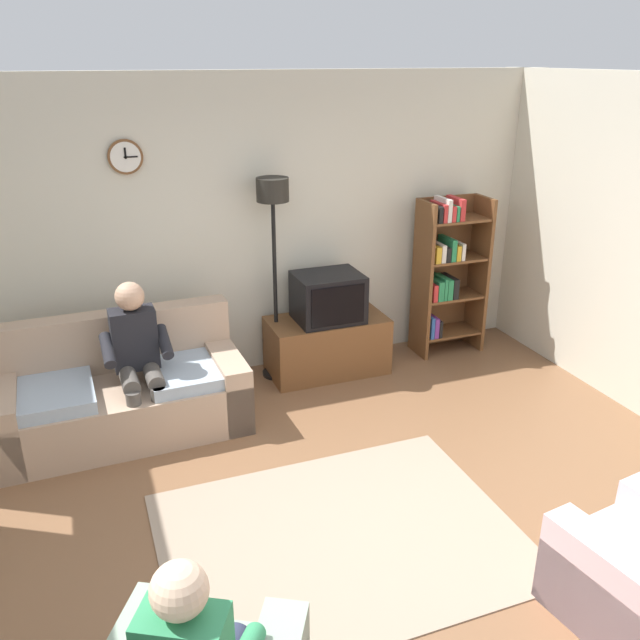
# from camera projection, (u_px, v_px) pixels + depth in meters

# --- Properties ---
(ground_plane) EXTENTS (12.00, 12.00, 0.00)m
(ground_plane) POSITION_uv_depth(u_px,v_px,m) (360.00, 536.00, 4.15)
(ground_plane) COLOR brown
(back_wall_assembly) EXTENTS (6.20, 0.17, 2.70)m
(back_wall_assembly) POSITION_uv_depth(u_px,v_px,m) (244.00, 229.00, 5.95)
(back_wall_assembly) COLOR beige
(back_wall_assembly) RESTS_ON ground_plane
(couch) EXTENTS (1.93, 0.94, 0.90)m
(couch) POSITION_uv_depth(u_px,v_px,m) (122.00, 395.00, 5.21)
(couch) COLOR tan
(couch) RESTS_ON ground_plane
(tv_stand) EXTENTS (1.10, 0.56, 0.54)m
(tv_stand) POSITION_uv_depth(u_px,v_px,m) (327.00, 345.00, 6.22)
(tv_stand) COLOR brown
(tv_stand) RESTS_ON ground_plane
(tv) EXTENTS (0.60, 0.49, 0.44)m
(tv) POSITION_uv_depth(u_px,v_px,m) (328.00, 297.00, 6.01)
(tv) COLOR black
(tv) RESTS_ON tv_stand
(bookshelf) EXTENTS (0.68, 0.36, 1.58)m
(bookshelf) POSITION_uv_depth(u_px,v_px,m) (446.00, 271.00, 6.48)
(bookshelf) COLOR brown
(bookshelf) RESTS_ON ground_plane
(floor_lamp) EXTENTS (0.28, 0.28, 1.85)m
(floor_lamp) POSITION_uv_depth(u_px,v_px,m) (273.00, 224.00, 5.71)
(floor_lamp) COLOR black
(floor_lamp) RESTS_ON ground_plane
(area_rug) EXTENTS (2.20, 1.70, 0.01)m
(area_rug) POSITION_uv_depth(u_px,v_px,m) (340.00, 537.00, 4.13)
(area_rug) COLOR gray
(area_rug) RESTS_ON ground_plane
(person_on_couch) EXTENTS (0.52, 0.54, 1.24)m
(person_on_couch) POSITION_uv_depth(u_px,v_px,m) (137.00, 353.00, 5.02)
(person_on_couch) COLOR black
(person_on_couch) RESTS_ON ground_plane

